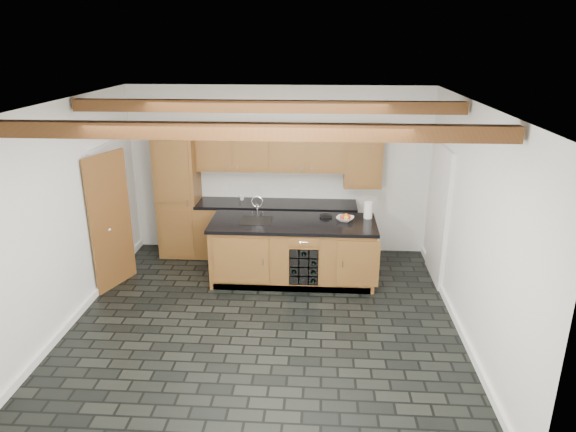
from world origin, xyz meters
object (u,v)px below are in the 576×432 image
at_px(kitchen_scale, 326,216).
at_px(fruit_bowl, 345,219).
at_px(paper_towel, 368,210).
at_px(island, 293,251).

relative_size(kitchen_scale, fruit_bowl, 0.74).
height_order(kitchen_scale, fruit_bowl, fruit_bowl).
bearing_deg(paper_towel, fruit_bowl, -156.80).
relative_size(fruit_bowl, paper_towel, 1.01).
distance_m(island, paper_towel, 1.28).
distance_m(kitchen_scale, fruit_bowl, 0.32).
bearing_deg(paper_towel, kitchen_scale, -179.56).
relative_size(kitchen_scale, paper_towel, 0.75).
bearing_deg(island, fruit_bowl, 7.53).
height_order(island, fruit_bowl, fruit_bowl).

